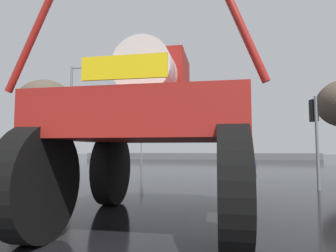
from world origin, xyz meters
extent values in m
plane|color=black|center=(0.00, 18.00, 0.00)|extent=(120.00, 120.00, 0.00)
cylinder|color=black|center=(-1.30, 6.86, 0.97)|extent=(0.51, 1.95, 1.93)
cylinder|color=black|center=(1.83, 6.74, 0.97)|extent=(0.51, 1.95, 1.93)
cylinder|color=black|center=(-1.42, 3.61, 0.97)|extent=(0.51, 1.95, 1.93)
cylinder|color=black|center=(1.70, 3.49, 0.97)|extent=(0.51, 1.95, 1.93)
cube|color=maroon|center=(0.20, 5.18, 2.08)|extent=(3.78, 4.09, 0.79)
cube|color=maroon|center=(0.22, 5.58, 3.06)|extent=(1.36, 1.45, 1.17)
cylinder|color=silver|center=(0.18, 4.61, 3.03)|extent=(1.15, 1.19, 1.11)
cylinder|color=maroon|center=(-1.50, 3.46, 3.51)|extent=(1.06, 0.16, 2.11)
cylinder|color=maroon|center=(1.76, 3.34, 3.53)|extent=(0.95, 0.16, 2.15)
cube|color=yellow|center=(0.12, 3.17, 2.73)|extent=(1.32, 0.09, 0.36)
cube|color=navy|center=(3.57, 20.72, 0.53)|extent=(1.74, 4.12, 0.70)
cube|color=#23282D|center=(3.57, 20.57, 1.20)|extent=(1.58, 2.12, 0.64)
cylinder|color=black|center=(2.74, 22.08, 0.30)|extent=(0.19, 0.60, 0.60)
cylinder|color=black|center=(4.44, 22.06, 0.30)|extent=(0.19, 0.60, 0.60)
cylinder|color=black|center=(2.71, 19.38, 0.30)|extent=(0.19, 0.60, 0.60)
cylinder|color=black|center=(4.41, 19.36, 0.30)|extent=(0.19, 0.60, 0.60)
cylinder|color=slate|center=(-6.47, 10.49, 1.86)|extent=(0.11, 0.11, 3.71)
cube|color=black|center=(-6.47, 10.70, 3.19)|extent=(0.24, 0.32, 0.84)
sphere|color=#390503|center=(-6.47, 10.89, 3.46)|extent=(0.17, 0.17, 0.17)
sphere|color=#3C2403|center=(-6.47, 10.89, 3.19)|extent=(0.17, 0.17, 0.17)
sphere|color=green|center=(-6.47, 10.89, 2.92)|extent=(0.17, 0.17, 0.17)
cylinder|color=slate|center=(5.36, 10.49, 1.75)|extent=(0.11, 0.11, 3.49)
cube|color=black|center=(5.36, 10.70, 2.97)|extent=(0.24, 0.32, 0.84)
sphere|color=#390503|center=(5.36, 10.89, 3.24)|extent=(0.17, 0.17, 0.17)
sphere|color=#3C2403|center=(5.36, 10.89, 2.97)|extent=(0.17, 0.17, 0.17)
sphere|color=green|center=(5.36, 10.89, 2.70)|extent=(0.17, 0.17, 0.17)
cylinder|color=slate|center=(-5.32, 27.36, 1.75)|extent=(0.11, 0.11, 3.50)
cube|color=black|center=(-5.32, 27.58, 2.98)|extent=(0.24, 0.32, 0.84)
sphere|color=#390503|center=(-5.32, 27.77, 3.25)|extent=(0.17, 0.17, 0.17)
sphere|color=#3C2403|center=(-5.32, 27.77, 2.98)|extent=(0.17, 0.17, 0.17)
sphere|color=green|center=(-5.32, 27.77, 2.71)|extent=(0.17, 0.17, 0.17)
cylinder|color=slate|center=(-9.22, 20.02, 3.99)|extent=(0.18, 0.18, 7.98)
cylinder|color=slate|center=(-8.51, 20.02, 7.83)|extent=(1.41, 0.10, 0.10)
cube|color=silver|center=(-7.81, 20.02, 7.73)|extent=(0.50, 0.24, 0.16)
cylinder|color=#473828|center=(-11.42, 20.12, 1.82)|extent=(0.30, 0.30, 3.64)
ellipsoid|color=brown|center=(-11.42, 20.12, 5.13)|extent=(4.28, 4.28, 3.63)
cube|color=#59595B|center=(0.00, 39.24, 0.45)|extent=(32.33, 0.24, 0.90)
camera|label=1|loc=(1.35, -0.86, 1.53)|focal=30.73mm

